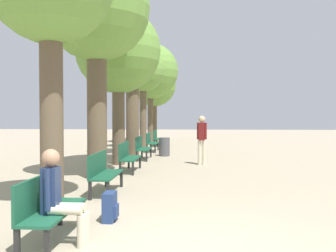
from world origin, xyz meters
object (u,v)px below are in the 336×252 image
bench_row_2 (128,155)px  tree_row_5 (150,72)px  backpack (110,207)px  bench_row_1 (103,170)px  bench_row_3 (142,147)px  tree_row_4 (143,72)px  tree_row_1 (96,12)px  tree_row_3 (132,56)px  person_seated (59,195)px  tree_row_6 (155,86)px  bench_row_4 (151,141)px  bench_row_0 (47,204)px  tree_row_2 (118,52)px  trash_bin (164,147)px  bench_row_5 (157,137)px  pedestrian_near (202,137)px

bench_row_2 → tree_row_5: (-0.59, 11.25, 3.83)m
backpack → bench_row_1: bearing=106.7°
bench_row_3 → tree_row_4: bearing=97.0°
bench_row_1 → bench_row_3: (0.00, 6.23, 0.00)m
tree_row_4 → backpack: 13.79m
tree_row_1 → bench_row_1: bearing=-72.0°
bench_row_1 → tree_row_3: bearing=94.4°
backpack → tree_row_5: bearing=94.3°
person_seated → tree_row_6: bearing=92.3°
bench_row_1 → person_seated: size_ratio=1.19×
bench_row_4 → person_seated: size_ratio=1.19×
bench_row_0 → tree_row_3: tree_row_3 is taller
tree_row_3 → backpack: (1.24, -9.85, -3.98)m
tree_row_1 → tree_row_2: 2.95m
tree_row_4 → tree_row_6: (0.00, 5.82, -0.25)m
bench_row_1 → trash_bin: bearing=84.0°
tree_row_4 → bench_row_5: bearing=66.8°
tree_row_1 → tree_row_6: size_ratio=1.17×
backpack → tree_row_1: bearing=107.3°
tree_row_2 → trash_bin: bearing=63.6°
bench_row_0 → tree_row_1: 6.36m
pedestrian_near → bench_row_4: bearing=116.5°
pedestrian_near → trash_bin: 3.14m
tree_row_6 → pedestrian_near: tree_row_6 is taller
tree_row_4 → trash_bin: 5.24m
pedestrian_near → backpack: bearing=-103.3°
bench_row_2 → bench_row_5: same height
bench_row_4 → tree_row_2: bearing=-97.3°
bench_row_1 → bench_row_0: bearing=-90.0°
bench_row_1 → tree_row_1: size_ratio=0.25×
bench_row_5 → tree_row_4: bearing=-113.2°
bench_row_4 → pedestrian_near: pedestrian_near is taller
tree_row_5 → pedestrian_near: 10.56m
bench_row_2 → person_seated: size_ratio=1.19×
bench_row_0 → tree_row_1: (-0.59, 4.94, 3.96)m
tree_row_3 → trash_bin: tree_row_3 is taller
bench_row_5 → pedestrian_near: bearing=-73.5°
bench_row_3 → pedestrian_near: pedestrian_near is taller
bench_row_1 → tree_row_6: 17.22m
tree_row_3 → backpack: bearing=-82.9°
tree_row_2 → pedestrian_near: bearing=1.4°
tree_row_3 → bench_row_4: bearing=70.2°
bench_row_5 → tree_row_4: size_ratio=0.29×
bench_row_0 → bench_row_4: 12.46m
tree_row_1 → tree_row_6: 15.11m
bench_row_4 → tree_row_6: (-0.59, 7.56, 3.18)m
tree_row_3 → trash_bin: 4.07m
bench_row_2 → tree_row_6: tree_row_6 is taller
tree_row_4 → tree_row_6: size_ratio=1.00×
tree_row_6 → trash_bin: tree_row_6 is taller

